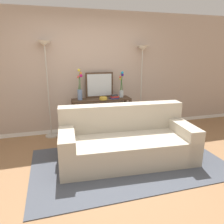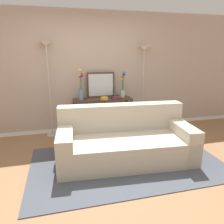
{
  "view_description": "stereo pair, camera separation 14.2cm",
  "coord_description": "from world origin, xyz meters",
  "px_view_note": "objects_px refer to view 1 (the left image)",
  "views": [
    {
      "loc": [
        -0.73,
        -2.8,
        1.75
      ],
      "look_at": [
        0.36,
        0.94,
        0.66
      ],
      "focal_mm": 34.35,
      "sensor_mm": 36.0,
      "label": 1
    },
    {
      "loc": [
        -0.6,
        -2.84,
        1.75
      ],
      "look_at": [
        0.36,
        0.94,
        0.66
      ],
      "focal_mm": 34.35,
      "sensor_mm": 36.0,
      "label": 2
    }
  ],
  "objects_px": {
    "couch": "(126,141)",
    "book_row_under_console": "(88,131)",
    "floor_lamp_left": "(46,63)",
    "floor_lamp_right": "(142,65)",
    "wall_mirror": "(100,85)",
    "book_stack": "(114,97)",
    "fruit_bowl": "(103,98)",
    "console_table": "(102,109)",
    "vase_short_flowers": "(121,87)",
    "vase_tall_flowers": "(80,88)"
  },
  "relations": [
    {
      "from": "vase_tall_flowers",
      "to": "vase_short_flowers",
      "type": "height_order",
      "value": "vase_tall_flowers"
    },
    {
      "from": "couch",
      "to": "book_row_under_console",
      "type": "bearing_deg",
      "value": 107.7
    },
    {
      "from": "floor_lamp_left",
      "to": "vase_short_flowers",
      "type": "height_order",
      "value": "floor_lamp_left"
    },
    {
      "from": "console_table",
      "to": "floor_lamp_right",
      "type": "relative_size",
      "value": 0.67
    },
    {
      "from": "floor_lamp_left",
      "to": "wall_mirror",
      "type": "distance_m",
      "value": 1.2
    },
    {
      "from": "wall_mirror",
      "to": "book_stack",
      "type": "bearing_deg",
      "value": -40.0
    },
    {
      "from": "fruit_bowl",
      "to": "floor_lamp_right",
      "type": "bearing_deg",
      "value": 11.91
    },
    {
      "from": "couch",
      "to": "floor_lamp_right",
      "type": "height_order",
      "value": "floor_lamp_right"
    },
    {
      "from": "fruit_bowl",
      "to": "book_row_under_console",
      "type": "bearing_deg",
      "value": 161.18
    },
    {
      "from": "floor_lamp_left",
      "to": "fruit_bowl",
      "type": "distance_m",
      "value": 1.34
    },
    {
      "from": "wall_mirror",
      "to": "couch",
      "type": "bearing_deg",
      "value": -85.72
    },
    {
      "from": "console_table",
      "to": "vase_short_flowers",
      "type": "relative_size",
      "value": 2.2
    },
    {
      "from": "vase_short_flowers",
      "to": "book_row_under_console",
      "type": "xyz_separation_m",
      "value": [
        -0.77,
        -0.03,
        -0.96
      ]
    },
    {
      "from": "floor_lamp_right",
      "to": "floor_lamp_left",
      "type": "bearing_deg",
      "value": -180.0
    },
    {
      "from": "couch",
      "to": "floor_lamp_left",
      "type": "height_order",
      "value": "floor_lamp_left"
    },
    {
      "from": "floor_lamp_left",
      "to": "vase_short_flowers",
      "type": "xyz_separation_m",
      "value": [
        1.56,
        -0.06,
        -0.52
      ]
    },
    {
      "from": "couch",
      "to": "vase_short_flowers",
      "type": "xyz_separation_m",
      "value": [
        0.36,
        1.33,
        0.71
      ]
    },
    {
      "from": "vase_tall_flowers",
      "to": "fruit_bowl",
      "type": "bearing_deg",
      "value": -14.61
    },
    {
      "from": "vase_short_flowers",
      "to": "fruit_bowl",
      "type": "distance_m",
      "value": 0.52
    },
    {
      "from": "fruit_bowl",
      "to": "book_row_under_console",
      "type": "xyz_separation_m",
      "value": [
        -0.32,
        0.11,
        -0.75
      ]
    },
    {
      "from": "couch",
      "to": "floor_lamp_right",
      "type": "bearing_deg",
      "value": 58.11
    },
    {
      "from": "fruit_bowl",
      "to": "vase_short_flowers",
      "type": "bearing_deg",
      "value": 17.84
    },
    {
      "from": "book_stack",
      "to": "book_row_under_console",
      "type": "xyz_separation_m",
      "value": [
        -0.58,
        0.08,
        -0.76
      ]
    },
    {
      "from": "wall_mirror",
      "to": "vase_tall_flowers",
      "type": "bearing_deg",
      "value": -163.12
    },
    {
      "from": "console_table",
      "to": "fruit_bowl",
      "type": "relative_size",
      "value": 7.53
    },
    {
      "from": "vase_tall_flowers",
      "to": "book_row_under_console",
      "type": "height_order",
      "value": "vase_tall_flowers"
    },
    {
      "from": "vase_short_flowers",
      "to": "book_stack",
      "type": "xyz_separation_m",
      "value": [
        -0.19,
        -0.12,
        -0.2
      ]
    },
    {
      "from": "vase_tall_flowers",
      "to": "book_row_under_console",
      "type": "distance_m",
      "value": 0.98
    },
    {
      "from": "floor_lamp_right",
      "to": "wall_mirror",
      "type": "height_order",
      "value": "floor_lamp_right"
    },
    {
      "from": "book_row_under_console",
      "to": "console_table",
      "type": "bearing_deg",
      "value": 0.0
    },
    {
      "from": "console_table",
      "to": "floor_lamp_left",
      "type": "relative_size",
      "value": 0.64
    },
    {
      "from": "console_table",
      "to": "fruit_bowl",
      "type": "xyz_separation_m",
      "value": [
        0.01,
        -0.11,
        0.27
      ]
    },
    {
      "from": "floor_lamp_left",
      "to": "wall_mirror",
      "type": "height_order",
      "value": "floor_lamp_left"
    },
    {
      "from": "vase_tall_flowers",
      "to": "book_stack",
      "type": "bearing_deg",
      "value": -7.36
    },
    {
      "from": "floor_lamp_left",
      "to": "book_stack",
      "type": "height_order",
      "value": "floor_lamp_left"
    },
    {
      "from": "book_stack",
      "to": "wall_mirror",
      "type": "bearing_deg",
      "value": 140.0
    },
    {
      "from": "console_table",
      "to": "vase_short_flowers",
      "type": "height_order",
      "value": "vase_short_flowers"
    },
    {
      "from": "vase_short_flowers",
      "to": "book_stack",
      "type": "relative_size",
      "value": 3.01
    },
    {
      "from": "wall_mirror",
      "to": "fruit_bowl",
      "type": "bearing_deg",
      "value": -85.71
    },
    {
      "from": "floor_lamp_right",
      "to": "wall_mirror",
      "type": "bearing_deg",
      "value": 176.52
    },
    {
      "from": "vase_short_flowers",
      "to": "fruit_bowl",
      "type": "height_order",
      "value": "vase_short_flowers"
    },
    {
      "from": "floor_lamp_left",
      "to": "fruit_bowl",
      "type": "relative_size",
      "value": 11.69
    },
    {
      "from": "wall_mirror",
      "to": "fruit_bowl",
      "type": "distance_m",
      "value": 0.36
    },
    {
      "from": "floor_lamp_left",
      "to": "floor_lamp_right",
      "type": "bearing_deg",
      "value": 0.0
    },
    {
      "from": "floor_lamp_right",
      "to": "book_row_under_console",
      "type": "height_order",
      "value": "floor_lamp_right"
    },
    {
      "from": "couch",
      "to": "book_row_under_console",
      "type": "height_order",
      "value": "couch"
    },
    {
      "from": "console_table",
      "to": "floor_lamp_right",
      "type": "bearing_deg",
      "value": 5.32
    },
    {
      "from": "couch",
      "to": "console_table",
      "type": "xyz_separation_m",
      "value": [
        -0.1,
        1.3,
        0.23
      ]
    },
    {
      "from": "console_table",
      "to": "floor_lamp_left",
      "type": "xyz_separation_m",
      "value": [
        -1.1,
        0.09,
        1.0
      ]
    },
    {
      "from": "vase_short_flowers",
      "to": "console_table",
      "type": "bearing_deg",
      "value": -175.82
    }
  ]
}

